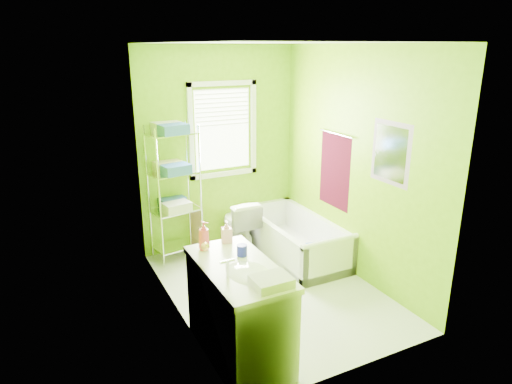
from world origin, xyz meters
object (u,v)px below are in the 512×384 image
bathtub (295,244)px  vanity (239,308)px  toilet (239,224)px  wire_shelf_unit (174,177)px

bathtub → vanity: 2.07m
vanity → toilet: bearing=65.4°
wire_shelf_unit → bathtub: bearing=-25.8°
vanity → wire_shelf_unit: (0.11, 2.10, 0.60)m
bathtub → vanity: bearing=-134.9°
bathtub → wire_shelf_unit: wire_shelf_unit is taller
toilet → wire_shelf_unit: (-0.80, 0.13, 0.70)m
vanity → wire_shelf_unit: wire_shelf_unit is taller
vanity → wire_shelf_unit: size_ratio=0.66×
toilet → wire_shelf_unit: wire_shelf_unit is taller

